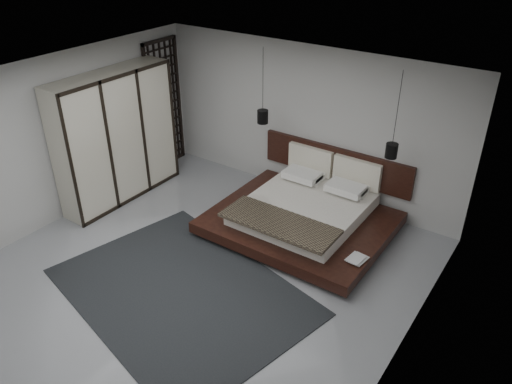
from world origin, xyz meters
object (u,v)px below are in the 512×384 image
Objects in this scene: bed at (305,212)px; rug at (181,291)px; pendant_left at (263,117)px; wardrobe at (116,137)px; lattice_screen at (165,105)px; pendant_right at (392,150)px.

bed is 2.54m from rug.
pendant_left is at bearing 158.68° from bed.
wardrobe is (-2.20, -1.43, -0.42)m from pendant_left.
lattice_screen reaches higher than wardrobe.
rug is (0.57, -2.91, -1.60)m from pendant_left.
bed is 1.82m from pendant_left.
lattice_screen is 2.47m from pendant_left.
bed is (3.63, -0.55, -1.01)m from lattice_screen.
pendant_left is (2.45, -0.09, 0.30)m from lattice_screen.
pendant_left is 2.35m from pendant_right.
lattice_screen is 0.91× the size of bed.
rug is at bearing -103.83° from bed.
pendant_left is 0.37× the size of rug.
pendant_right reaches higher than bed.
lattice_screen is 4.45m from rug.
bed is at bearing -8.55° from lattice_screen.
wardrobe is at bearing -162.52° from pendant_right.
wardrobe reaches higher than rug.
lattice_screen is 1.55m from wardrobe.
pendant_left is 0.98× the size of pendant_right.
bed reaches higher than rug.
pendant_right is at bearing 21.32° from bed.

